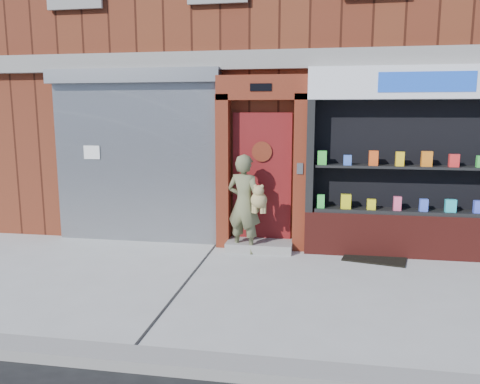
# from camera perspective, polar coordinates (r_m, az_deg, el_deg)

# --- Properties ---
(ground) EXTENTS (80.00, 80.00, 0.00)m
(ground) POSITION_cam_1_polar(r_m,az_deg,el_deg) (6.32, 7.30, -11.68)
(ground) COLOR #9E9E99
(ground) RESTS_ON ground
(curb) EXTENTS (60.00, 0.30, 0.12)m
(curb) POSITION_cam_1_polar(r_m,az_deg,el_deg) (4.36, 6.03, -21.13)
(curb) COLOR gray
(curb) RESTS_ON ground
(building) EXTENTS (12.00, 8.16, 8.00)m
(building) POSITION_cam_1_polar(r_m,az_deg,el_deg) (12.02, 8.99, 17.63)
(building) COLOR #5B2414
(building) RESTS_ON ground
(shutter_bay) EXTENTS (3.10, 0.30, 3.04)m
(shutter_bay) POSITION_cam_1_polar(r_m,az_deg,el_deg) (8.47, -12.66, 5.49)
(shutter_bay) COLOR gray
(shutter_bay) RESTS_ON ground
(red_door_bay) EXTENTS (1.52, 0.58, 2.90)m
(red_door_bay) POSITION_cam_1_polar(r_m,az_deg,el_deg) (7.86, 2.62, 3.50)
(red_door_bay) COLOR #5F1E10
(red_door_bay) RESTS_ON ground
(pharmacy_bay) EXTENTS (3.50, 0.41, 3.00)m
(pharmacy_bay) POSITION_cam_1_polar(r_m,az_deg,el_deg) (7.91, 20.83, 2.32)
(pharmacy_bay) COLOR #5B1B15
(pharmacy_bay) RESTS_ON ground
(woman) EXTENTS (0.74, 0.56, 1.64)m
(woman) POSITION_cam_1_polar(r_m,az_deg,el_deg) (7.67, 0.62, -1.41)
(woman) COLOR #606341
(woman) RESTS_ON ground
(doormat) EXTENTS (1.08, 0.86, 0.02)m
(doormat) POSITION_cam_1_polar(r_m,az_deg,el_deg) (7.84, 16.12, -7.69)
(doormat) COLOR black
(doormat) RESTS_ON ground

